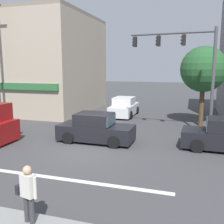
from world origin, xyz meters
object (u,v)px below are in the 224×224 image
object	(u,v)px
pedestrian_foreground_with_bag	(28,193)
sedan_crossing_leftbound	(124,107)
traffic_light_mast	(190,63)
sedan_crossing_rightbound	(96,129)
street_tree	(204,69)

from	to	relation	value
pedestrian_foreground_with_bag	sedan_crossing_leftbound	bearing A→B (deg)	95.72
traffic_light_mast	pedestrian_foreground_with_bag	size ratio (longest dim) A/B	3.71
traffic_light_mast	sedan_crossing_leftbound	world-z (taller)	traffic_light_mast
traffic_light_mast	sedan_crossing_leftbound	distance (m)	8.21
sedan_crossing_rightbound	pedestrian_foreground_with_bag	size ratio (longest dim) A/B	2.47
street_tree	traffic_light_mast	bearing A→B (deg)	-105.30
traffic_light_mast	sedan_crossing_rightbound	size ratio (longest dim) A/B	1.50
traffic_light_mast	pedestrian_foreground_with_bag	bearing A→B (deg)	-108.84
traffic_light_mast	sedan_crossing_leftbound	bearing A→B (deg)	134.26
traffic_light_mast	pedestrian_foreground_with_bag	distance (m)	11.57
sedan_crossing_leftbound	pedestrian_foreground_with_bag	xyz separation A→B (m)	(1.58, -15.78, 0.24)
traffic_light_mast	sedan_crossing_rightbound	world-z (taller)	traffic_light_mast
sedan_crossing_rightbound	sedan_crossing_leftbound	distance (m)	7.95
pedestrian_foreground_with_bag	street_tree	bearing A→B (deg)	71.98
sedan_crossing_rightbound	sedan_crossing_leftbound	size ratio (longest dim) A/B	1.00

